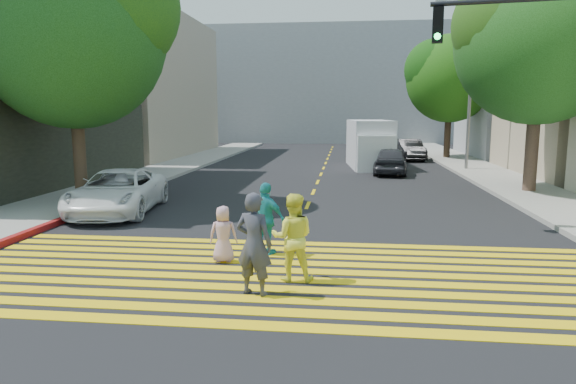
% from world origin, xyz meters
% --- Properties ---
extents(ground, '(120.00, 120.00, 0.00)m').
position_xyz_m(ground, '(0.00, 0.00, 0.00)').
color(ground, black).
extents(sidewalk_left, '(3.00, 40.00, 0.15)m').
position_xyz_m(sidewalk_left, '(-8.50, 22.00, 0.07)').
color(sidewalk_left, gray).
rests_on(sidewalk_left, ground).
extents(sidewalk_right, '(3.00, 60.00, 0.15)m').
position_xyz_m(sidewalk_right, '(8.50, 15.00, 0.07)').
color(sidewalk_right, gray).
rests_on(sidewalk_right, ground).
extents(curb_red, '(0.20, 8.00, 0.16)m').
position_xyz_m(curb_red, '(-6.90, 6.00, 0.08)').
color(curb_red, maroon).
rests_on(curb_red, ground).
extents(crosswalk, '(13.40, 5.30, 0.01)m').
position_xyz_m(crosswalk, '(0.00, 1.28, 0.01)').
color(crosswalk, yellow).
rests_on(crosswalk, ground).
extents(lane_line, '(0.12, 34.40, 0.01)m').
position_xyz_m(lane_line, '(0.00, 22.50, 0.01)').
color(lane_line, yellow).
rests_on(lane_line, ground).
extents(building_left_tan, '(12.00, 16.00, 10.00)m').
position_xyz_m(building_left_tan, '(-16.00, 28.00, 5.00)').
color(building_left_tan, tan).
rests_on(building_left_tan, ground).
extents(building_right_grey, '(10.00, 10.00, 10.00)m').
position_xyz_m(building_right_grey, '(15.00, 30.00, 5.00)').
color(building_right_grey, gray).
rests_on(building_right_grey, ground).
extents(backdrop_block, '(30.00, 8.00, 12.00)m').
position_xyz_m(backdrop_block, '(0.00, 48.00, 6.00)').
color(backdrop_block, gray).
rests_on(backdrop_block, ground).
extents(tree_left, '(7.16, 6.61, 9.02)m').
position_xyz_m(tree_left, '(-7.81, 8.40, 6.08)').
color(tree_left, '#4C3622').
rests_on(tree_left, ground).
extents(tree_right_near, '(7.06, 6.47, 9.12)m').
position_xyz_m(tree_right_near, '(8.55, 12.49, 6.17)').
color(tree_right_near, '#3B2820').
rests_on(tree_right_near, ground).
extents(tree_right_far, '(6.50, 5.93, 8.49)m').
position_xyz_m(tree_right_far, '(8.20, 27.75, 5.73)').
color(tree_right_far, '#412C22').
rests_on(tree_right_far, ground).
extents(pedestrian_man, '(0.76, 0.60, 1.84)m').
position_xyz_m(pedestrian_man, '(-0.27, 0.14, 0.92)').
color(pedestrian_man, '#3C3D47').
rests_on(pedestrian_man, ground).
extents(pedestrian_woman, '(0.86, 0.69, 1.69)m').
position_xyz_m(pedestrian_woman, '(0.32, 0.99, 0.84)').
color(pedestrian_woman, '#F6F444').
rests_on(pedestrian_woman, ground).
extents(pedestrian_child, '(0.65, 0.46, 1.23)m').
position_xyz_m(pedestrian_child, '(-1.28, 2.03, 0.61)').
color(pedestrian_child, '#C997A7').
rests_on(pedestrian_child, ground).
extents(pedestrian_extra, '(1.04, 0.77, 1.65)m').
position_xyz_m(pedestrian_extra, '(-0.47, 2.73, 0.82)').
color(pedestrian_extra, teal).
rests_on(pedestrian_extra, ground).
extents(white_sedan, '(2.88, 5.19, 1.37)m').
position_xyz_m(white_sedan, '(-5.94, 7.00, 0.69)').
color(white_sedan, white).
rests_on(white_sedan, ground).
extents(dark_car_near, '(2.07, 4.31, 1.42)m').
position_xyz_m(dark_car_near, '(3.59, 18.60, 0.71)').
color(dark_car_near, '#28282E').
rests_on(dark_car_near, ground).
extents(silver_car, '(1.95, 4.43, 1.27)m').
position_xyz_m(silver_car, '(3.42, 31.36, 0.63)').
color(silver_car, '#B1B2B9').
rests_on(silver_car, ground).
extents(dark_car_parked, '(1.90, 4.40, 1.41)m').
position_xyz_m(dark_car_parked, '(5.48, 26.70, 0.70)').
color(dark_car_parked, black).
rests_on(dark_car_parked, ground).
extents(white_van, '(2.69, 5.96, 2.73)m').
position_xyz_m(white_van, '(2.65, 21.67, 1.29)').
color(white_van, silver).
rests_on(white_van, ground).
extents(traffic_signal, '(4.34, 0.86, 6.41)m').
position_xyz_m(traffic_signal, '(6.47, 5.42, 4.15)').
color(traffic_signal, black).
rests_on(traffic_signal, ground).
extents(street_lamp, '(2.09, 0.23, 9.25)m').
position_xyz_m(street_lamp, '(7.62, 20.39, 5.31)').
color(street_lamp, slate).
rests_on(street_lamp, ground).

